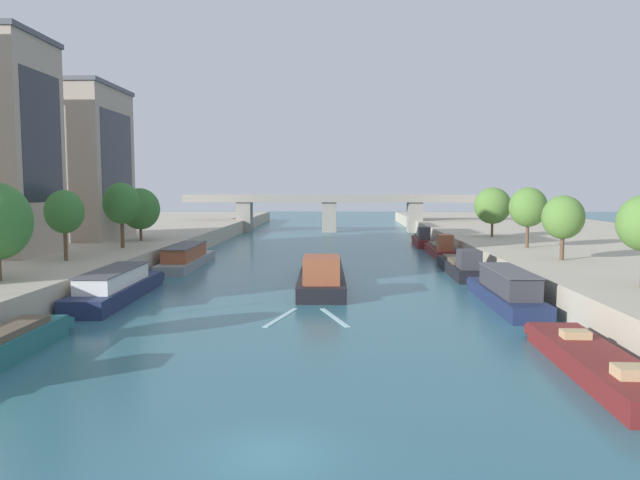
{
  "coord_description": "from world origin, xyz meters",
  "views": [
    {
      "loc": [
        2.32,
        -18.63,
        8.78
      ],
      "look_at": [
        0.0,
        46.73,
        2.97
      ],
      "focal_mm": 33.14,
      "sensor_mm": 36.0,
      "label": 1
    }
  ],
  "objects_px": {
    "moored_boat_right_second": "(595,362)",
    "tree_left_second": "(122,204)",
    "moored_boat_right_far": "(440,249)",
    "tree_right_end_of_row": "(563,217)",
    "moored_boat_left_lone": "(186,257)",
    "barge_midriver": "(322,274)",
    "moored_boat_right_downstream": "(461,266)",
    "tree_left_past_mid": "(140,209)",
    "moored_boat_right_lone": "(422,240)",
    "tree_right_midway": "(493,206)",
    "bridge_far": "(329,208)",
    "moored_boat_left_second": "(117,287)",
    "tree_left_midway": "(64,212)",
    "tree_right_nearest": "(528,207)",
    "moored_boat_right_gap_after": "(506,290)"
  },
  "relations": [
    {
      "from": "tree_right_end_of_row",
      "to": "tree_right_nearest",
      "type": "bearing_deg",
      "value": 88.25
    },
    {
      "from": "moored_boat_right_second",
      "to": "tree_right_midway",
      "type": "relative_size",
      "value": 2.12
    },
    {
      "from": "moored_boat_left_second",
      "to": "bridge_far",
      "type": "relative_size",
      "value": 0.27
    },
    {
      "from": "tree_left_past_mid",
      "to": "tree_right_midway",
      "type": "relative_size",
      "value": 0.99
    },
    {
      "from": "barge_midriver",
      "to": "tree_right_midway",
      "type": "xyz_separation_m",
      "value": [
        21.64,
        25.57,
        5.43
      ]
    },
    {
      "from": "moored_boat_left_second",
      "to": "tree_right_end_of_row",
      "type": "height_order",
      "value": "tree_right_end_of_row"
    },
    {
      "from": "moored_boat_left_lone",
      "to": "moored_boat_right_downstream",
      "type": "bearing_deg",
      "value": -9.64
    },
    {
      "from": "tree_right_nearest",
      "to": "moored_boat_left_lone",
      "type": "bearing_deg",
      "value": 179.31
    },
    {
      "from": "tree_left_second",
      "to": "tree_right_midway",
      "type": "distance_m",
      "value": 46.22
    },
    {
      "from": "tree_left_past_mid",
      "to": "tree_right_nearest",
      "type": "xyz_separation_m",
      "value": [
        44.61,
        -7.03,
        0.49
      ]
    },
    {
      "from": "tree_right_nearest",
      "to": "tree_right_midway",
      "type": "xyz_separation_m",
      "value": [
        -0.19,
        14.1,
        -0.27
      ]
    },
    {
      "from": "moored_boat_right_lone",
      "to": "tree_right_nearest",
      "type": "bearing_deg",
      "value": -72.58
    },
    {
      "from": "moored_boat_right_far",
      "to": "tree_right_nearest",
      "type": "distance_m",
      "value": 15.06
    },
    {
      "from": "moored_boat_right_gap_after",
      "to": "moored_boat_right_far",
      "type": "bearing_deg",
      "value": 89.21
    },
    {
      "from": "moored_boat_left_lone",
      "to": "moored_boat_right_second",
      "type": "height_order",
      "value": "moored_boat_left_lone"
    },
    {
      "from": "moored_boat_right_gap_after",
      "to": "tree_right_nearest",
      "type": "distance_m",
      "value": 22.4
    },
    {
      "from": "moored_boat_right_downstream",
      "to": "tree_left_past_mid",
      "type": "relative_size",
      "value": 2.21
    },
    {
      "from": "moored_boat_right_downstream",
      "to": "bridge_far",
      "type": "distance_m",
      "value": 59.4
    },
    {
      "from": "tree_right_nearest",
      "to": "tree_left_midway",
      "type": "bearing_deg",
      "value": -163.65
    },
    {
      "from": "tree_right_end_of_row",
      "to": "moored_boat_right_second",
      "type": "bearing_deg",
      "value": -106.88
    },
    {
      "from": "barge_midriver",
      "to": "tree_left_past_mid",
      "type": "height_order",
      "value": "tree_left_past_mid"
    },
    {
      "from": "tree_right_midway",
      "to": "tree_left_past_mid",
      "type": "bearing_deg",
      "value": -170.96
    },
    {
      "from": "moored_boat_left_lone",
      "to": "tree_right_end_of_row",
      "type": "height_order",
      "value": "tree_right_end_of_row"
    },
    {
      "from": "barge_midriver",
      "to": "moored_boat_right_downstream",
      "type": "xyz_separation_m",
      "value": [
        13.84,
        6.93,
        -0.07
      ]
    },
    {
      "from": "moored_boat_right_downstream",
      "to": "moored_boat_right_lone",
      "type": "bearing_deg",
      "value": 89.76
    },
    {
      "from": "moored_boat_left_lone",
      "to": "barge_midriver",
      "type": "bearing_deg",
      "value": -37.59
    },
    {
      "from": "moored_boat_right_far",
      "to": "tree_right_nearest",
      "type": "xyz_separation_m",
      "value": [
        7.34,
        -11.82,
        5.76
      ]
    },
    {
      "from": "moored_boat_right_downstream",
      "to": "moored_boat_right_lone",
      "type": "distance_m",
      "value": 29.62
    },
    {
      "from": "bridge_far",
      "to": "barge_midriver",
      "type": "bearing_deg",
      "value": -89.46
    },
    {
      "from": "moored_boat_right_far",
      "to": "tree_left_midway",
      "type": "relative_size",
      "value": 2.16
    },
    {
      "from": "tree_left_past_mid",
      "to": "tree_right_nearest",
      "type": "relative_size",
      "value": 0.98
    },
    {
      "from": "barge_midriver",
      "to": "moored_boat_right_second",
      "type": "distance_m",
      "value": 28.55
    },
    {
      "from": "barge_midriver",
      "to": "tree_right_midway",
      "type": "relative_size",
      "value": 3.23
    },
    {
      "from": "moored_boat_right_gap_after",
      "to": "tree_left_midway",
      "type": "height_order",
      "value": "tree_left_midway"
    },
    {
      "from": "tree_right_midway",
      "to": "tree_left_midway",
      "type": "bearing_deg",
      "value": -148.49
    },
    {
      "from": "moored_boat_left_lone",
      "to": "tree_right_nearest",
      "type": "xyz_separation_m",
      "value": [
        37.3,
        -0.45,
        5.64
      ]
    },
    {
      "from": "moored_boat_right_lone",
      "to": "moored_boat_left_lone",
      "type": "bearing_deg",
      "value": -140.07
    },
    {
      "from": "tree_left_past_mid",
      "to": "tree_right_end_of_row",
      "type": "relative_size",
      "value": 1.11
    },
    {
      "from": "moored_boat_right_lone",
      "to": "tree_left_midway",
      "type": "distance_m",
      "value": 53.16
    },
    {
      "from": "moored_boat_right_second",
      "to": "tree_left_second",
      "type": "height_order",
      "value": "tree_left_second"
    },
    {
      "from": "tree_left_midway",
      "to": "tree_right_end_of_row",
      "type": "distance_m",
      "value": 44.19
    },
    {
      "from": "tree_right_midway",
      "to": "barge_midriver",
      "type": "bearing_deg",
      "value": -130.24
    },
    {
      "from": "moored_boat_left_lone",
      "to": "bridge_far",
      "type": "xyz_separation_m",
      "value": [
        14.87,
        52.51,
        3.63
      ]
    },
    {
      "from": "moored_boat_right_far",
      "to": "tree_right_end_of_row",
      "type": "distance_m",
      "value": 24.41
    },
    {
      "from": "moored_boat_left_second",
      "to": "moored_boat_right_far",
      "type": "xyz_separation_m",
      "value": [
        30.3,
        30.9,
        -0.14
      ]
    },
    {
      "from": "moored_boat_left_lone",
      "to": "moored_boat_right_far",
      "type": "relative_size",
      "value": 1.23
    },
    {
      "from": "moored_boat_left_lone",
      "to": "moored_boat_right_second",
      "type": "relative_size",
      "value": 1.21
    },
    {
      "from": "moored_boat_right_lone",
      "to": "tree_left_midway",
      "type": "xyz_separation_m",
      "value": [
        -36.6,
        -38.13,
        5.71
      ]
    },
    {
      "from": "moored_boat_left_lone",
      "to": "tree_left_past_mid",
      "type": "xyz_separation_m",
      "value": [
        -7.31,
        6.59,
        5.15
      ]
    },
    {
      "from": "tree_right_midway",
      "to": "moored_boat_left_second",
      "type": "bearing_deg",
      "value": -138.46
    }
  ]
}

